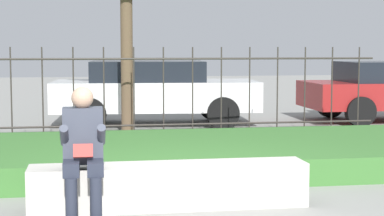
# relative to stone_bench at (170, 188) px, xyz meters

# --- Properties ---
(ground_plane) EXTENTS (60.00, 60.00, 0.00)m
(ground_plane) POSITION_rel_stone_bench_xyz_m (0.21, 0.00, -0.20)
(ground_plane) COLOR gray
(stone_bench) EXTENTS (2.81, 0.45, 0.45)m
(stone_bench) POSITION_rel_stone_bench_xyz_m (0.00, 0.00, 0.00)
(stone_bench) COLOR beige
(stone_bench) RESTS_ON ground_plane
(person_seated_reader) EXTENTS (0.42, 0.73, 1.25)m
(person_seated_reader) POSITION_rel_stone_bench_xyz_m (-0.86, -0.26, 0.48)
(person_seated_reader) COLOR black
(person_seated_reader) RESTS_ON ground_plane
(grass_berm) EXTENTS (9.94, 3.04, 0.32)m
(grass_berm) POSITION_rel_stone_bench_xyz_m (0.21, 2.22, -0.04)
(grass_berm) COLOR #3D7533
(grass_berm) RESTS_ON ground_plane
(iron_fence) EXTENTS (7.94, 0.03, 1.64)m
(iron_fence) POSITION_rel_stone_bench_xyz_m (0.21, 4.32, 0.65)
(iron_fence) COLOR #332D28
(iron_fence) RESTS_ON ground_plane
(car_parked_center) EXTENTS (4.37, 2.16, 1.35)m
(car_parked_center) POSITION_rel_stone_bench_xyz_m (0.58, 7.04, 0.53)
(car_parked_center) COLOR silver
(car_parked_center) RESTS_ON ground_plane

